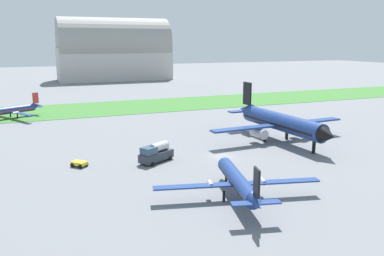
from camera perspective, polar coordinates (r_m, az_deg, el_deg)
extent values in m
plane|color=slate|center=(72.02, 4.41, -4.07)|extent=(600.00, 600.00, 0.00)
cube|color=#3D7533|center=(128.60, -8.02, 3.09)|extent=(360.00, 28.00, 0.08)
cylinder|color=navy|center=(117.28, -24.67, 2.33)|extent=(12.96, 8.25, 1.91)
cone|color=navy|center=(120.95, -21.30, 3.00)|extent=(3.16, 2.78, 1.72)
cube|color=red|center=(117.31, -24.66, 2.26)|extent=(12.30, 7.92, 0.27)
cube|color=navy|center=(112.89, -23.28, 1.93)|extent=(6.20, 9.84, 0.19)
cube|color=navy|center=(122.17, -25.61, 2.44)|extent=(6.20, 9.84, 0.19)
cylinder|color=#B7BABF|center=(114.30, -23.96, 1.99)|extent=(1.63, 1.27, 0.61)
cylinder|color=#B7BABF|center=(120.26, -25.44, 2.32)|extent=(1.63, 1.27, 0.61)
cube|color=red|center=(120.45, -21.54, 4.02)|extent=(1.61, 1.02, 3.05)
cube|color=navy|center=(119.62, -21.14, 2.89)|extent=(2.28, 2.89, 0.15)
cube|color=navy|center=(121.92, -21.77, 3.00)|extent=(2.28, 2.89, 0.15)
cylinder|color=black|center=(116.30, -23.76, 1.52)|extent=(0.34, 0.34, 1.33)
cylinder|color=black|center=(119.63, -24.60, 1.72)|extent=(0.34, 0.34, 1.33)
cylinder|color=navy|center=(83.48, 12.71, 0.82)|extent=(4.69, 23.69, 3.60)
cone|color=black|center=(73.84, 18.91, -1.02)|extent=(3.68, 3.43, 3.53)
cone|color=navy|center=(94.42, 7.64, 2.59)|extent=(3.45, 4.73, 3.24)
cube|color=black|center=(83.53, 12.71, 0.63)|extent=(4.71, 22.39, 0.50)
cube|color=navy|center=(89.04, 16.44, 0.90)|extent=(15.79, 3.02, 0.36)
cube|color=navy|center=(79.64, 7.93, 0.00)|extent=(15.79, 3.02, 0.36)
cylinder|color=#B7BABF|center=(87.47, 15.00, -0.07)|extent=(2.16, 4.01, 1.98)
cylinder|color=#B7BABF|center=(81.47, 9.57, -0.71)|extent=(2.16, 4.01, 1.98)
cube|color=black|center=(93.30, 7.93, 4.93)|extent=(0.57, 2.96, 5.23)
cube|color=navy|center=(95.15, 9.02, 2.56)|extent=(4.67, 2.17, 0.29)
cube|color=navy|center=(92.69, 6.66, 2.38)|extent=(4.67, 2.17, 0.29)
cylinder|color=black|center=(76.83, 17.07, -2.66)|extent=(0.65, 0.65, 2.29)
cylinder|color=black|center=(87.06, 13.44, -0.74)|extent=(0.65, 0.65, 2.29)
cylinder|color=black|center=(83.72, 10.41, -1.12)|extent=(0.65, 0.65, 2.29)
cylinder|color=navy|center=(52.88, 6.50, -7.46)|extent=(5.41, 14.56, 2.01)
cone|color=black|center=(60.29, 4.51, -4.93)|extent=(2.40, 2.43, 1.97)
cone|color=navy|center=(45.25, 9.32, -10.69)|extent=(2.43, 3.17, 1.81)
cube|color=black|center=(52.94, 6.49, -7.62)|extent=(5.26, 13.78, 0.28)
cube|color=navy|center=(51.52, 0.58, -8.34)|extent=(11.09, 4.01, 0.20)
cube|color=navy|center=(54.30, 12.30, -7.54)|extent=(11.09, 4.01, 0.20)
cylinder|color=#B7BABF|center=(52.38, 2.66, -8.00)|extent=(1.01, 1.72, 0.64)
cylinder|color=#B7BABF|center=(54.14, 10.10, -7.50)|extent=(1.01, 1.72, 0.64)
cube|color=black|center=(44.75, 9.27, -7.70)|extent=(0.67, 1.82, 3.22)
cube|color=navy|center=(45.23, 7.43, -10.70)|extent=(3.02, 1.84, 0.16)
cube|color=navy|center=(46.05, 10.86, -10.40)|extent=(3.02, 1.84, 0.16)
cylinder|color=black|center=(58.97, 4.93, -7.09)|extent=(0.36, 0.36, 1.41)
cylinder|color=black|center=(52.11, 4.59, -9.74)|extent=(0.36, 0.36, 1.41)
cylinder|color=black|center=(53.12, 8.84, -9.41)|extent=(0.36, 0.36, 1.41)
cube|color=#2D333D|center=(68.61, -5.14, -4.00)|extent=(6.82, 5.35, 1.40)
cylinder|color=silver|center=(68.78, -4.73, -2.69)|extent=(3.86, 3.13, 1.54)
cube|color=#334C60|center=(66.99, -6.22, -3.27)|extent=(3.04, 2.92, 1.20)
cylinder|color=black|center=(66.44, -5.69, -5.19)|extent=(0.73, 0.57, 0.70)
cylinder|color=black|center=(68.03, -7.18, -4.81)|extent=(0.73, 0.57, 0.70)
cylinder|color=black|center=(69.68, -3.14, -4.32)|extent=(0.73, 0.57, 0.70)
cylinder|color=black|center=(71.20, -4.61, -3.98)|extent=(0.73, 0.57, 0.70)
cube|color=yellow|center=(68.36, -15.87, -4.87)|extent=(2.73, 2.78, 0.55)
cylinder|color=black|center=(68.45, -14.91, -5.03)|extent=(0.66, 0.69, 0.70)
cylinder|color=black|center=(67.37, -15.73, -5.35)|extent=(0.66, 0.69, 0.70)
cylinder|color=black|center=(69.51, -15.98, -4.83)|extent=(0.66, 0.69, 0.70)
cylinder|color=black|center=(68.45, -16.80, -5.14)|extent=(0.66, 0.69, 0.70)
cube|color=#BCB7B2|center=(223.66, -11.05, 9.06)|extent=(59.28, 23.97, 17.42)
cylinder|color=gray|center=(223.36, -11.17, 11.90)|extent=(58.10, 26.37, 26.37)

